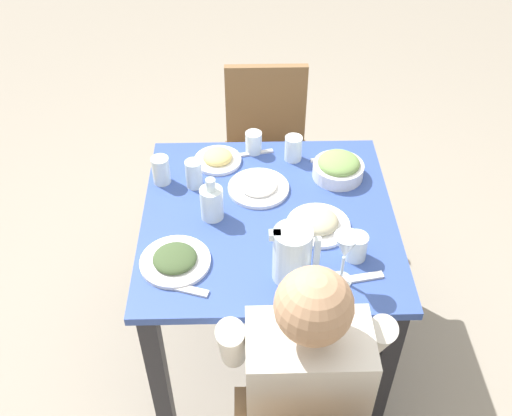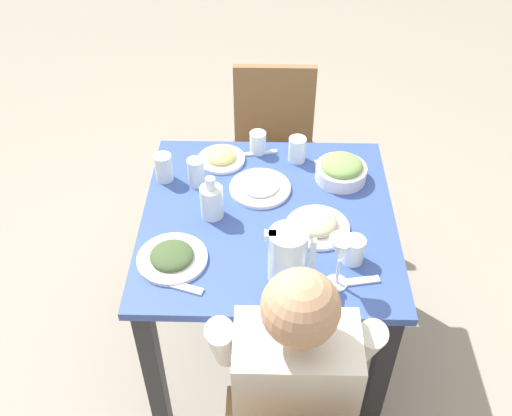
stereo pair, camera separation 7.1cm
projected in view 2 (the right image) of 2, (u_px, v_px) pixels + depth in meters
name	position (u px, v px, depth m)	size (l,w,h in m)	color
ground_plane	(266.00, 341.00, 2.54)	(8.00, 8.00, 0.00)	gray
dining_table	(268.00, 241.00, 2.14)	(0.89, 0.89, 0.74)	#334C99
chair_far	(274.00, 147.00, 2.80)	(0.40, 0.40, 0.85)	olive
diner_near	(292.00, 376.00, 1.70)	(0.48, 0.53, 1.15)	silver
water_pitcher	(288.00, 255.00, 1.78)	(0.16, 0.12, 0.19)	silver
salad_bowl	(341.00, 170.00, 2.18)	(0.19, 0.19, 0.09)	white
plate_dolmas	(172.00, 257.00, 1.88)	(0.23, 0.23, 0.04)	white
plate_fries	(221.00, 157.00, 2.28)	(0.18, 0.18, 0.05)	white
plate_yoghurt	(260.00, 187.00, 2.15)	(0.23, 0.23, 0.04)	white
plate_beans	(318.00, 225.00, 1.99)	(0.22, 0.22, 0.06)	white
water_glass_near_right	(164.00, 168.00, 2.17)	(0.07, 0.07, 0.11)	silver
water_glass_center	(258.00, 142.00, 2.30)	(0.07, 0.07, 0.09)	silver
water_glass_near_left	(353.00, 250.00, 1.86)	(0.07, 0.07, 0.09)	silver
water_glass_far_left	(297.00, 149.00, 2.26)	(0.07, 0.07, 0.10)	silver
water_glass_by_pitcher	(196.00, 172.00, 2.15)	(0.06, 0.06, 0.11)	silver
wine_glass	(341.00, 252.00, 1.72)	(0.08, 0.08, 0.20)	silver
oil_carafe	(212.00, 202.00, 2.02)	(0.08, 0.08, 0.16)	silver
fork_near	(177.00, 285.00, 1.81)	(0.17, 0.03, 0.01)	silver
knife_near	(254.00, 154.00, 2.32)	(0.18, 0.02, 0.01)	silver
fork_far	(353.00, 282.00, 1.82)	(0.17, 0.03, 0.01)	silver
knife_far	(338.00, 161.00, 2.28)	(0.18, 0.02, 0.01)	silver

